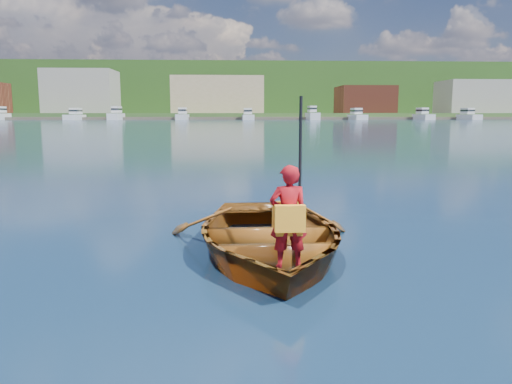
{
  "coord_description": "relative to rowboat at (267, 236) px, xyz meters",
  "views": [
    {
      "loc": [
        -0.91,
        -5.82,
        1.85
      ],
      "look_at": [
        -0.59,
        0.57,
        0.84
      ],
      "focal_mm": 35.0,
      "sensor_mm": 36.0,
      "label": 1
    }
  ],
  "objects": [
    {
      "name": "ground",
      "position": [
        0.44,
        -0.57,
        -0.26
      ],
      "size": [
        600.0,
        600.0,
        0.0
      ],
      "color": "#103045",
      "rests_on": "ground"
    },
    {
      "name": "rowboat",
      "position": [
        0.0,
        0.0,
        0.0
      ],
      "size": [
        2.9,
        4.0,
        0.81
      ],
      "color": "brown",
      "rests_on": "ground"
    },
    {
      "name": "child_paddler",
      "position": [
        0.17,
        -0.9,
        0.44
      ],
      "size": [
        0.44,
        0.35,
        1.94
      ],
      "color": "#A50F17",
      "rests_on": "ground"
    },
    {
      "name": "shoreline",
      "position": [
        0.44,
        236.04,
        10.06
      ],
      "size": [
        400.0,
        140.0,
        22.0
      ],
      "color": "#344C1D",
      "rests_on": "ground"
    },
    {
      "name": "dock",
      "position": [
        8.95,
        147.43,
        0.14
      ],
      "size": [
        160.05,
        8.97,
        0.8
      ],
      "color": "#50473A",
      "rests_on": "ground"
    },
    {
      "name": "waterfront_buildings",
      "position": [
        -7.3,
        164.43,
        7.49
      ],
      "size": [
        202.0,
        16.0,
        14.0
      ],
      "color": "brown",
      "rests_on": "ground"
    },
    {
      "name": "marina_yachts",
      "position": [
        3.11,
        142.75,
        1.07
      ],
      "size": [
        142.01,
        12.18,
        4.36
      ],
      "color": "silver",
      "rests_on": "ground"
    },
    {
      "name": "hillside_trees",
      "position": [
        2.38,
        239.59,
        18.44
      ],
      "size": [
        309.5,
        73.74,
        23.72
      ],
      "color": "#382314",
      "rests_on": "ground"
    }
  ]
}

